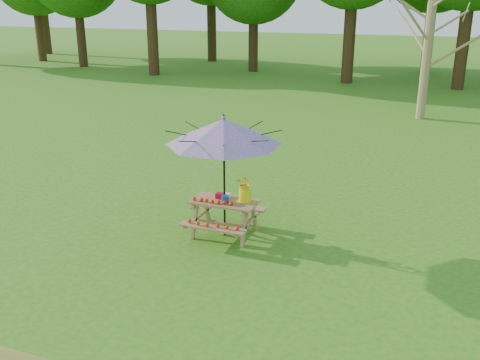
% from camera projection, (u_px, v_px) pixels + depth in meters
% --- Properties ---
extents(picnic_table, '(1.20, 1.32, 0.67)m').
position_uv_depth(picnic_table, '(225.00, 218.00, 9.75)').
color(picnic_table, '#915E41').
rests_on(picnic_table, ground).
extents(patio_umbrella, '(2.67, 2.67, 2.25)m').
position_uv_depth(patio_umbrella, '(224.00, 132.00, 9.23)').
color(patio_umbrella, black).
rests_on(patio_umbrella, ground).
extents(produce_bins, '(0.31, 0.40, 0.13)m').
position_uv_depth(produce_bins, '(224.00, 197.00, 9.67)').
color(produce_bins, '#B60E23').
rests_on(produce_bins, picnic_table).
extents(tomatoes_row, '(0.77, 0.13, 0.07)m').
position_uv_depth(tomatoes_row, '(213.00, 201.00, 9.52)').
color(tomatoes_row, '#F22B08').
rests_on(tomatoes_row, picnic_table).
extents(flower_bucket, '(0.37, 0.34, 0.50)m').
position_uv_depth(flower_bucket, '(245.00, 187.00, 9.53)').
color(flower_bucket, '#FFF10D').
rests_on(flower_bucket, picnic_table).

